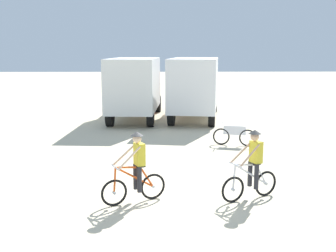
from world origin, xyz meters
TOP-DOWN VIEW (x-y plane):
  - ground_plane at (0.00, 0.00)m, footprint 120.00×120.00m
  - box_truck_white_box at (-1.45, 11.75)m, footprint 2.82×6.89m
  - box_truck_avon_van at (1.82, 11.84)m, footprint 3.34×7.02m
  - cyclist_orange_shirt at (-0.70, -0.82)m, footprint 1.59×0.85m
  - cyclist_cowboy_hat at (2.26, -0.64)m, footprint 1.58×0.85m
  - bicycle_spare at (2.88, 5.32)m, footprint 1.69×0.62m

SIDE VIEW (x-z plane):
  - ground_plane at x=0.00m, z-range 0.00..0.00m
  - bicycle_spare at x=2.88m, z-range -0.09..0.88m
  - cyclist_orange_shirt at x=-0.70m, z-range -0.06..1.76m
  - cyclist_cowboy_hat at x=2.26m, z-range -0.06..1.76m
  - box_truck_white_box at x=-1.45m, z-range 0.20..3.55m
  - box_truck_avon_van at x=1.82m, z-range 0.20..3.55m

